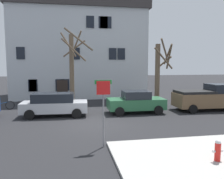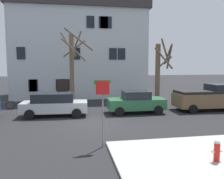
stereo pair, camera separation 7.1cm
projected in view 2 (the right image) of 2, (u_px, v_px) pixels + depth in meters
The scene contains 10 objects.
ground_plane at pixel (94, 124), 14.43m from camera, with size 120.00×120.00×0.00m, color #262628.
building_main at pixel (80, 45), 27.14m from camera, with size 14.98×8.08×11.85m.
tree_bare_near at pixel (72, 66), 19.40m from camera, with size 2.71×3.09×6.54m.
tree_bare_mid at pixel (159, 70), 21.61m from camera, with size 2.17×2.64×6.04m.
car_silver_wagon at pixel (54, 104), 16.45m from camera, with size 4.72×2.15×1.67m.
car_green_sedan at pixel (136, 102), 17.55m from camera, with size 4.31×2.12×1.69m.
pickup_truck_brown at pixel (209, 98), 18.60m from camera, with size 5.43×2.38×2.12m.
fire_hydrant at pixel (217, 150), 8.54m from camera, with size 0.42×0.22×0.81m.
street_sign_pole at pixel (103, 101), 10.15m from camera, with size 0.76×0.07×3.03m.
bicycle_leaning at pixel (3, 105), 18.74m from camera, with size 1.72×0.44×1.03m.
Camera 2 is at (-1.32, -14.09, 3.73)m, focal length 36.82 mm.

